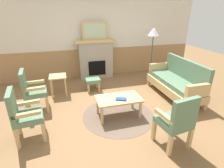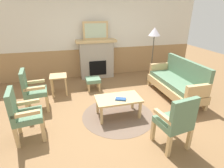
{
  "view_description": "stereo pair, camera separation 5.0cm",
  "coord_description": "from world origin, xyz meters",
  "px_view_note": "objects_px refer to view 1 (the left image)",
  "views": [
    {
      "loc": [
        -1.04,
        -3.34,
        2.19
      ],
      "look_at": [
        0.0,
        0.35,
        0.55
      ],
      "focal_mm": 28.26,
      "sensor_mm": 36.0,
      "label": 1
    },
    {
      "loc": [
        -0.99,
        -3.36,
        2.19
      ],
      "look_at": [
        0.0,
        0.35,
        0.55
      ],
      "focal_mm": 28.26,
      "sensor_mm": 36.0,
      "label": 2
    }
  ],
  "objects_px": {
    "footstool": "(93,81)",
    "floor_lamp_by_couch": "(153,35)",
    "fireplace": "(96,59)",
    "couch": "(176,82)",
    "framed_picture": "(95,31)",
    "armchair_front_left": "(177,120)",
    "coffee_table": "(119,100)",
    "side_table": "(58,80)",
    "armchair_near_fireplace": "(31,89)",
    "armchair_by_window_left": "(23,113)",
    "book_on_table": "(121,99)"
  },
  "relations": [
    {
      "from": "book_on_table",
      "to": "side_table",
      "type": "distance_m",
      "value": 2.0
    },
    {
      "from": "armchair_front_left",
      "to": "side_table",
      "type": "relative_size",
      "value": 1.78
    },
    {
      "from": "fireplace",
      "to": "framed_picture",
      "type": "xyz_separation_m",
      "value": [
        0.0,
        0.0,
        0.91
      ]
    },
    {
      "from": "book_on_table",
      "to": "side_table",
      "type": "bearing_deg",
      "value": 129.55
    },
    {
      "from": "fireplace",
      "to": "side_table",
      "type": "relative_size",
      "value": 2.36
    },
    {
      "from": "side_table",
      "to": "framed_picture",
      "type": "bearing_deg",
      "value": 40.53
    },
    {
      "from": "floor_lamp_by_couch",
      "to": "armchair_front_left",
      "type": "bearing_deg",
      "value": -109.77
    },
    {
      "from": "book_on_table",
      "to": "floor_lamp_by_couch",
      "type": "xyz_separation_m",
      "value": [
        1.67,
        1.92,
        1.0
      ]
    },
    {
      "from": "fireplace",
      "to": "framed_picture",
      "type": "relative_size",
      "value": 1.62
    },
    {
      "from": "coffee_table",
      "to": "fireplace",
      "type": "bearing_deg",
      "value": 90.03
    },
    {
      "from": "fireplace",
      "to": "couch",
      "type": "relative_size",
      "value": 0.72
    },
    {
      "from": "couch",
      "to": "coffee_table",
      "type": "bearing_deg",
      "value": -163.52
    },
    {
      "from": "book_on_table",
      "to": "armchair_front_left",
      "type": "height_order",
      "value": "armchair_front_left"
    },
    {
      "from": "armchair_near_fireplace",
      "to": "book_on_table",
      "type": "bearing_deg",
      "value": -24.48
    },
    {
      "from": "footstool",
      "to": "floor_lamp_by_couch",
      "type": "distance_m",
      "value": 2.34
    },
    {
      "from": "fireplace",
      "to": "couch",
      "type": "height_order",
      "value": "fireplace"
    },
    {
      "from": "couch",
      "to": "armchair_front_left",
      "type": "relative_size",
      "value": 1.84
    },
    {
      "from": "armchair_by_window_left",
      "to": "side_table",
      "type": "distance_m",
      "value": 1.82
    },
    {
      "from": "couch",
      "to": "coffee_table",
      "type": "distance_m",
      "value": 1.85
    },
    {
      "from": "armchair_by_window_left",
      "to": "coffee_table",
      "type": "bearing_deg",
      "value": 8.84
    },
    {
      "from": "fireplace",
      "to": "coffee_table",
      "type": "relative_size",
      "value": 1.35
    },
    {
      "from": "fireplace",
      "to": "armchair_near_fireplace",
      "type": "height_order",
      "value": "fireplace"
    },
    {
      "from": "armchair_near_fireplace",
      "to": "armchair_by_window_left",
      "type": "height_order",
      "value": "same"
    },
    {
      "from": "footstool",
      "to": "floor_lamp_by_couch",
      "type": "bearing_deg",
      "value": 9.49
    },
    {
      "from": "armchair_by_window_left",
      "to": "armchair_near_fireplace",
      "type": "bearing_deg",
      "value": 89.53
    },
    {
      "from": "book_on_table",
      "to": "armchair_near_fireplace",
      "type": "relative_size",
      "value": 0.22
    },
    {
      "from": "fireplace",
      "to": "book_on_table",
      "type": "relative_size",
      "value": 5.9
    },
    {
      "from": "side_table",
      "to": "armchair_near_fireplace",
      "type": "bearing_deg",
      "value": -128.57
    },
    {
      "from": "couch",
      "to": "floor_lamp_by_couch",
      "type": "relative_size",
      "value": 1.07
    },
    {
      "from": "framed_picture",
      "to": "couch",
      "type": "relative_size",
      "value": 0.44
    },
    {
      "from": "fireplace",
      "to": "footstool",
      "type": "xyz_separation_m",
      "value": [
        -0.3,
        -1.02,
        -0.37
      ]
    },
    {
      "from": "armchair_near_fireplace",
      "to": "couch",
      "type": "bearing_deg",
      "value": -3.45
    },
    {
      "from": "armchair_near_fireplace",
      "to": "side_table",
      "type": "relative_size",
      "value": 1.78
    },
    {
      "from": "armchair_near_fireplace",
      "to": "framed_picture",
      "type": "bearing_deg",
      "value": 44.4
    },
    {
      "from": "armchair_by_window_left",
      "to": "floor_lamp_by_couch",
      "type": "bearing_deg",
      "value": 31.02
    },
    {
      "from": "fireplace",
      "to": "couch",
      "type": "distance_m",
      "value": 2.68
    },
    {
      "from": "coffee_table",
      "to": "armchair_by_window_left",
      "type": "relative_size",
      "value": 0.98
    },
    {
      "from": "framed_picture",
      "to": "floor_lamp_by_couch",
      "type": "relative_size",
      "value": 0.48
    },
    {
      "from": "footstool",
      "to": "armchair_front_left",
      "type": "height_order",
      "value": "armchair_front_left"
    },
    {
      "from": "framed_picture",
      "to": "armchair_near_fireplace",
      "type": "height_order",
      "value": "framed_picture"
    },
    {
      "from": "armchair_by_window_left",
      "to": "floor_lamp_by_couch",
      "type": "xyz_separation_m",
      "value": [
        3.51,
        2.11,
        0.91
      ]
    },
    {
      "from": "footstool",
      "to": "floor_lamp_by_couch",
      "type": "height_order",
      "value": "floor_lamp_by_couch"
    },
    {
      "from": "fireplace",
      "to": "coffee_table",
      "type": "height_order",
      "value": "fireplace"
    },
    {
      "from": "couch",
      "to": "side_table",
      "type": "relative_size",
      "value": 3.27
    },
    {
      "from": "side_table",
      "to": "floor_lamp_by_couch",
      "type": "height_order",
      "value": "floor_lamp_by_couch"
    },
    {
      "from": "fireplace",
      "to": "armchair_near_fireplace",
      "type": "distance_m",
      "value": 2.53
    },
    {
      "from": "book_on_table",
      "to": "armchair_front_left",
      "type": "relative_size",
      "value": 0.22
    },
    {
      "from": "couch",
      "to": "armchair_near_fireplace",
      "type": "relative_size",
      "value": 1.84
    },
    {
      "from": "coffee_table",
      "to": "couch",
      "type": "bearing_deg",
      "value": 16.48
    },
    {
      "from": "floor_lamp_by_couch",
      "to": "side_table",
      "type": "bearing_deg",
      "value": -172.6
    }
  ]
}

